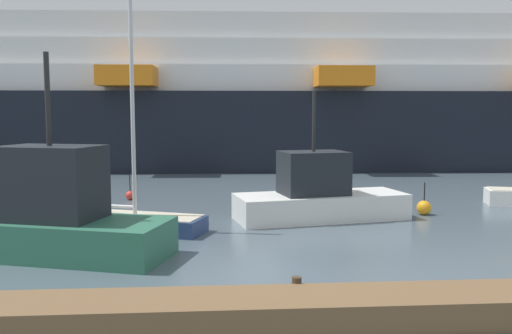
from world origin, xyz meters
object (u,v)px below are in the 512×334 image
fishing_boat_1 (318,196)px  channel_buoy_0 (424,208)px  sailboat_1 (123,218)px  channel_buoy_2 (130,195)px  channel_buoy_1 (345,192)px  fishing_boat_0 (45,217)px  cruise_ship (145,100)px

fishing_boat_1 → channel_buoy_0: bearing=175.8°
sailboat_1 → channel_buoy_2: 7.98m
channel_buoy_0 → channel_buoy_1: 5.82m
fishing_boat_0 → channel_buoy_1: size_ratio=6.06×
sailboat_1 → channel_buoy_0: sailboat_1 is taller
sailboat_1 → cruise_ship: (-2.96, 29.34, 5.62)m
fishing_boat_1 → channel_buoy_0: size_ratio=5.23×
fishing_boat_0 → channel_buoy_1: bearing=57.2°
fishing_boat_1 → channel_buoy_1: 6.51m
fishing_boat_0 → fishing_boat_1: (10.57, 5.48, -0.22)m
channel_buoy_1 → channel_buoy_2: bearing=178.5°
channel_buoy_0 → sailboat_1: bearing=-170.2°
sailboat_1 → fishing_boat_1: bearing=31.5°
channel_buoy_0 → cruise_ship: bearing=122.0°
sailboat_1 → fishing_boat_1: 8.78m
channel_buoy_1 → cruise_ship: (-14.25, 21.73, 5.78)m
sailboat_1 → channel_buoy_0: (13.88, 2.39, -0.14)m
sailboat_1 → cruise_ship: size_ratio=0.08×
fishing_boat_1 → channel_buoy_0: fishing_boat_1 is taller
fishing_boat_0 → fishing_boat_1: bearing=44.1°
sailboat_1 → fishing_boat_0: size_ratio=1.07×
channel_buoy_0 → cruise_ship: 32.29m
sailboat_1 → channel_buoy_1: (11.28, 7.61, -0.16)m
channel_buoy_0 → channel_buoy_1: (-2.59, 5.21, -0.02)m
sailboat_1 → channel_buoy_1: bearing=54.0°
fishing_boat_1 → cruise_ship: bearing=-78.6°
sailboat_1 → fishing_boat_1: size_ratio=1.21×
fishing_boat_1 → channel_buoy_2: bearing=-44.1°
fishing_boat_1 → sailboat_1: bearing=0.1°
channel_buoy_0 → channel_buoy_2: bearing=159.6°
sailboat_1 → channel_buoy_1: sailboat_1 is taller
fishing_boat_1 → channel_buoy_0: (5.29, 0.66, -0.75)m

